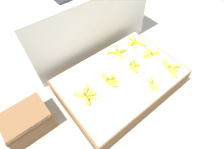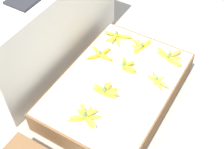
{
  "view_description": "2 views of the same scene",
  "coord_description": "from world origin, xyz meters",
  "px_view_note": "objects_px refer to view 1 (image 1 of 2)",
  "views": [
    {
      "loc": [
        -0.72,
        -0.73,
        1.52
      ],
      "look_at": [
        -0.09,
        0.03,
        0.25
      ],
      "focal_mm": 28.0,
      "sensor_mm": 36.0,
      "label": 1
    },
    {
      "loc": [
        -1.33,
        -0.73,
        1.96
      ],
      "look_at": [
        -0.01,
        0.04,
        0.26
      ],
      "focal_mm": 50.0,
      "sensor_mm": 36.0,
      "label": 2
    }
  ],
  "objects_px": {
    "banana_bunch_middle_left": "(86,95)",
    "banana_bunch_back_midright": "(117,52)",
    "foam_tray_white": "(23,10)",
    "banana_bunch_middle_right": "(150,53)",
    "banana_bunch_middle_midleft": "(109,80)",
    "banana_bunch_front_right": "(170,67)",
    "wooden_crate": "(28,121)",
    "banana_bunch_middle_midright": "(133,65)",
    "banana_bunch_back_right": "(135,42)",
    "banana_bunch_front_midright": "(152,84)"
  },
  "relations": [
    {
      "from": "banana_bunch_front_midright",
      "to": "banana_bunch_middle_left",
      "type": "height_order",
      "value": "banana_bunch_middle_left"
    },
    {
      "from": "banana_bunch_back_midright",
      "to": "foam_tray_white",
      "type": "relative_size",
      "value": 1.1
    },
    {
      "from": "banana_bunch_middle_left",
      "to": "banana_bunch_back_midright",
      "type": "xyz_separation_m",
      "value": [
        0.56,
        0.23,
        -0.0
      ]
    },
    {
      "from": "banana_bunch_middle_midleft",
      "to": "banana_bunch_back_right",
      "type": "height_order",
      "value": "banana_bunch_middle_midleft"
    },
    {
      "from": "banana_bunch_front_right",
      "to": "banana_bunch_middle_midright",
      "type": "height_order",
      "value": "same"
    },
    {
      "from": "banana_bunch_back_right",
      "to": "banana_bunch_middle_right",
      "type": "bearing_deg",
      "value": -88.63
    },
    {
      "from": "banana_bunch_middle_midright",
      "to": "banana_bunch_back_right",
      "type": "bearing_deg",
      "value": 42.68
    },
    {
      "from": "banana_bunch_front_right",
      "to": "banana_bunch_middle_left",
      "type": "distance_m",
      "value": 0.86
    },
    {
      "from": "wooden_crate",
      "to": "foam_tray_white",
      "type": "xyz_separation_m",
      "value": [
        0.43,
        0.51,
        0.64
      ]
    },
    {
      "from": "banana_bunch_front_midright",
      "to": "banana_bunch_middle_left",
      "type": "relative_size",
      "value": 1.0
    },
    {
      "from": "banana_bunch_middle_left",
      "to": "banana_bunch_back_right",
      "type": "distance_m",
      "value": 0.84
    },
    {
      "from": "banana_bunch_middle_left",
      "to": "banana_bunch_middle_right",
      "type": "bearing_deg",
      "value": -0.18
    },
    {
      "from": "banana_bunch_back_right",
      "to": "banana_bunch_back_midright",
      "type": "bearing_deg",
      "value": 178.38
    },
    {
      "from": "foam_tray_white",
      "to": "banana_bunch_front_midright",
      "type": "bearing_deg",
      "value": -58.11
    },
    {
      "from": "banana_bunch_middle_left",
      "to": "banana_bunch_middle_right",
      "type": "xyz_separation_m",
      "value": [
        0.81,
        -0.0,
        -0.0
      ]
    },
    {
      "from": "banana_bunch_front_midright",
      "to": "banana_bunch_middle_midleft",
      "type": "bearing_deg",
      "value": 134.91
    },
    {
      "from": "wooden_crate",
      "to": "banana_bunch_front_midright",
      "type": "bearing_deg",
      "value": -23.78
    },
    {
      "from": "banana_bunch_front_midright",
      "to": "banana_bunch_middle_midleft",
      "type": "xyz_separation_m",
      "value": [
        -0.28,
        0.28,
        0.01
      ]
    },
    {
      "from": "banana_bunch_middle_left",
      "to": "banana_bunch_front_right",
      "type": "bearing_deg",
      "value": -18.15
    },
    {
      "from": "banana_bunch_middle_midleft",
      "to": "banana_bunch_middle_left",
      "type": "bearing_deg",
      "value": 178.85
    },
    {
      "from": "wooden_crate",
      "to": "banana_bunch_middle_midright",
      "type": "relative_size",
      "value": 2.11
    },
    {
      "from": "banana_bunch_middle_left",
      "to": "banana_bunch_middle_midright",
      "type": "xyz_separation_m",
      "value": [
        0.55,
        -0.02,
        0.0
      ]
    },
    {
      "from": "banana_bunch_middle_midright",
      "to": "banana_bunch_middle_right",
      "type": "xyz_separation_m",
      "value": [
        0.26,
        0.01,
        -0.01
      ]
    },
    {
      "from": "banana_bunch_front_right",
      "to": "banana_bunch_middle_midright",
      "type": "relative_size",
      "value": 1.46
    },
    {
      "from": "wooden_crate",
      "to": "banana_bunch_middle_midleft",
      "type": "xyz_separation_m",
      "value": [
        0.76,
        -0.18,
        0.13
      ]
    },
    {
      "from": "banana_bunch_front_right",
      "to": "banana_bunch_middle_midleft",
      "type": "xyz_separation_m",
      "value": [
        -0.56,
        0.26,
        0.0
      ]
    },
    {
      "from": "wooden_crate",
      "to": "banana_bunch_front_right",
      "type": "relative_size",
      "value": 1.45
    },
    {
      "from": "banana_bunch_middle_right",
      "to": "banana_bunch_middle_midleft",
      "type": "bearing_deg",
      "value": -179.73
    },
    {
      "from": "banana_bunch_back_right",
      "to": "banana_bunch_middle_left",
      "type": "bearing_deg",
      "value": -164.66
    },
    {
      "from": "banana_bunch_middle_right",
      "to": "foam_tray_white",
      "type": "relative_size",
      "value": 1.02
    },
    {
      "from": "banana_bunch_middle_right",
      "to": "banana_bunch_middle_midright",
      "type": "bearing_deg",
      "value": -177.07
    },
    {
      "from": "banana_bunch_front_right",
      "to": "banana_bunch_middle_left",
      "type": "relative_size",
      "value": 1.22
    },
    {
      "from": "banana_bunch_middle_midright",
      "to": "banana_bunch_back_right",
      "type": "xyz_separation_m",
      "value": [
        0.26,
        0.24,
        -0.01
      ]
    },
    {
      "from": "foam_tray_white",
      "to": "banana_bunch_middle_left",
      "type": "bearing_deg",
      "value": -84.56
    },
    {
      "from": "banana_bunch_middle_left",
      "to": "banana_bunch_back_right",
      "type": "height_order",
      "value": "banana_bunch_middle_left"
    },
    {
      "from": "banana_bunch_front_midright",
      "to": "banana_bunch_middle_right",
      "type": "xyz_separation_m",
      "value": [
        0.28,
        0.28,
        0.0
      ]
    },
    {
      "from": "banana_bunch_front_midright",
      "to": "banana_bunch_back_right",
      "type": "xyz_separation_m",
      "value": [
        0.27,
        0.5,
        0.0
      ]
    },
    {
      "from": "banana_bunch_middle_midleft",
      "to": "banana_bunch_middle_right",
      "type": "xyz_separation_m",
      "value": [
        0.56,
        0.0,
        -0.01
      ]
    },
    {
      "from": "banana_bunch_front_midright",
      "to": "banana_bunch_middle_left",
      "type": "bearing_deg",
      "value": 152.16
    },
    {
      "from": "banana_bunch_middle_midright",
      "to": "foam_tray_white",
      "type": "height_order",
      "value": "foam_tray_white"
    },
    {
      "from": "wooden_crate",
      "to": "banana_bunch_back_midright",
      "type": "xyz_separation_m",
      "value": [
        1.05,
        0.06,
        0.12
      ]
    },
    {
      "from": "banana_bunch_front_right",
      "to": "banana_bunch_back_right",
      "type": "distance_m",
      "value": 0.49
    },
    {
      "from": "banana_bunch_middle_left",
      "to": "banana_bunch_back_right",
      "type": "relative_size",
      "value": 0.82
    },
    {
      "from": "banana_bunch_front_right",
      "to": "banana_bunch_back_midright",
      "type": "height_order",
      "value": "banana_bunch_front_right"
    },
    {
      "from": "banana_bunch_middle_midleft",
      "to": "banana_bunch_back_midright",
      "type": "xyz_separation_m",
      "value": [
        0.3,
        0.23,
        -0.01
      ]
    },
    {
      "from": "banana_bunch_front_right",
      "to": "banana_bunch_back_right",
      "type": "relative_size",
      "value": 0.99
    },
    {
      "from": "banana_bunch_front_midright",
      "to": "foam_tray_white",
      "type": "xyz_separation_m",
      "value": [
        -0.6,
        0.96,
        0.52
      ]
    },
    {
      "from": "banana_bunch_middle_midright",
      "to": "foam_tray_white",
      "type": "relative_size",
      "value": 0.84
    },
    {
      "from": "banana_bunch_middle_midright",
      "to": "foam_tray_white",
      "type": "bearing_deg",
      "value": 131.45
    },
    {
      "from": "banana_bunch_front_right",
      "to": "banana_bunch_middle_midleft",
      "type": "distance_m",
      "value": 0.61
    }
  ]
}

